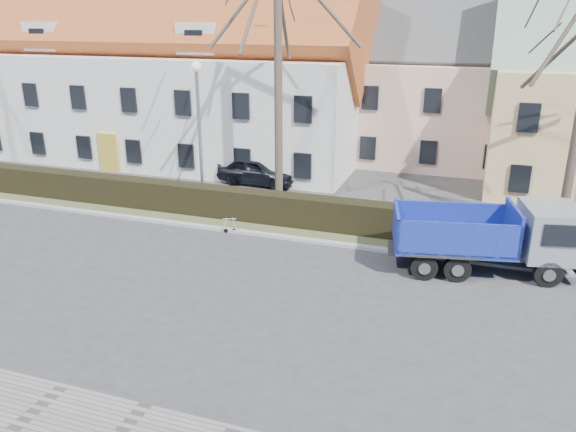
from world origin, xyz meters
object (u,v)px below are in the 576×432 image
at_px(parked_car_a, 258,171).
at_px(cart_frame, 224,225).
at_px(streetlight, 200,137).
at_px(dump_truck, 477,237).

bearing_deg(parked_car_a, cart_frame, -165.59).
distance_m(streetlight, parked_car_a, 5.17).
relative_size(streetlight, parked_car_a, 1.56).
bearing_deg(cart_frame, streetlight, 131.11).
height_order(dump_truck, parked_car_a, dump_truck).
xyz_separation_m(dump_truck, cart_frame, (-9.70, 0.45, -0.91)).
bearing_deg(streetlight, dump_truck, -14.28).
relative_size(dump_truck, cart_frame, 8.24).
xyz_separation_m(streetlight, cart_frame, (2.27, -2.60, -2.96)).
distance_m(streetlight, cart_frame, 4.55).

